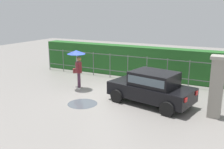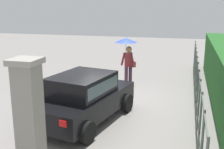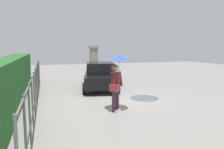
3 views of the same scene
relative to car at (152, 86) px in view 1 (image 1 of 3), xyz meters
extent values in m
plane|color=gray|center=(-2.36, 0.21, -0.80)|extent=(40.00, 40.00, 0.00)
cube|color=black|center=(-0.06, 0.01, -0.22)|extent=(3.96, 2.37, 0.60)
cube|color=black|center=(0.09, -0.02, 0.38)|extent=(2.16, 1.80, 0.60)
cube|color=#4C5B66|center=(0.09, -0.02, 0.40)|extent=(2.01, 1.79, 0.33)
cylinder|color=black|center=(-1.45, -0.55, -0.50)|extent=(0.62, 0.30, 0.60)
cylinder|color=black|center=(-1.11, 1.09, -0.50)|extent=(0.62, 0.30, 0.60)
cylinder|color=black|center=(0.99, -1.07, -0.50)|extent=(0.62, 0.30, 0.60)
cylinder|color=black|center=(1.34, 0.58, -0.50)|extent=(0.62, 0.30, 0.60)
cube|color=red|center=(1.65, -0.91, -0.07)|extent=(0.10, 0.21, 0.16)
cube|color=red|center=(1.88, 0.17, -0.07)|extent=(0.10, 0.21, 0.16)
cylinder|color=#47283D|center=(-4.12, 0.41, -0.37)|extent=(0.15, 0.15, 0.86)
cylinder|color=#47283D|center=(-4.25, 0.56, -0.37)|extent=(0.15, 0.15, 0.86)
cube|color=white|center=(-4.17, 0.37, -0.76)|extent=(0.26, 0.10, 0.08)
cube|color=white|center=(-4.30, 0.53, -0.76)|extent=(0.26, 0.10, 0.08)
cylinder|color=maroon|center=(-4.19, 0.49, 0.35)|extent=(0.34, 0.34, 0.58)
sphere|color=#DBAD89|center=(-4.19, 0.49, 0.78)|extent=(0.22, 0.22, 0.22)
sphere|color=olive|center=(-4.16, 0.50, 0.80)|extent=(0.25, 0.25, 0.25)
cylinder|color=maroon|center=(-4.11, 0.26, 0.37)|extent=(0.21, 0.23, 0.56)
cylinder|color=maroon|center=(-4.39, 0.61, 0.37)|extent=(0.21, 0.23, 0.56)
cylinder|color=#B2B2B7|center=(-4.21, 0.36, 0.69)|extent=(0.02, 0.02, 0.77)
cone|color=blue|center=(-4.21, 0.36, 1.17)|extent=(0.94, 0.94, 0.19)
cube|color=maroon|center=(-4.44, 0.61, 0.11)|extent=(0.37, 0.34, 0.24)
cube|color=gray|center=(2.64, -0.25, 0.35)|extent=(0.48, 0.48, 2.30)
cube|color=#9E998E|center=(2.64, -0.25, 1.56)|extent=(0.60, 0.60, 0.12)
cylinder|color=#59605B|center=(-8.56, 3.30, -0.05)|extent=(0.05, 0.05, 1.50)
cylinder|color=#59605B|center=(-7.37, 3.30, -0.05)|extent=(0.05, 0.05, 1.50)
cylinder|color=#59605B|center=(-6.17, 3.30, -0.05)|extent=(0.05, 0.05, 1.50)
cylinder|color=#59605B|center=(-4.98, 3.30, -0.05)|extent=(0.05, 0.05, 1.50)
cylinder|color=#59605B|center=(-3.79, 3.30, -0.05)|extent=(0.05, 0.05, 1.50)
cylinder|color=#59605B|center=(-2.60, 3.30, -0.05)|extent=(0.05, 0.05, 1.50)
cylinder|color=#59605B|center=(-1.40, 3.30, -0.05)|extent=(0.05, 0.05, 1.50)
cylinder|color=#59605B|center=(-0.21, 3.30, -0.05)|extent=(0.05, 0.05, 1.50)
cylinder|color=#59605B|center=(0.98, 3.30, -0.05)|extent=(0.05, 0.05, 1.50)
cylinder|color=#59605B|center=(2.17, 3.30, -0.05)|extent=(0.05, 0.05, 1.50)
cube|color=#59605B|center=(-2.60, 3.30, 0.62)|extent=(11.92, 0.03, 0.04)
cube|color=#59605B|center=(-2.60, 3.30, -0.35)|extent=(11.92, 0.03, 0.04)
cube|color=#235B23|center=(-2.60, 4.30, 0.15)|extent=(12.92, 0.90, 1.90)
cylinder|color=#4C545B|center=(-2.74, -1.40, -0.80)|extent=(1.34, 1.34, 0.00)
camera|label=1|loc=(3.32, -10.41, 3.24)|focal=41.05mm
camera|label=2|loc=(7.68, 2.90, 2.70)|focal=46.04mm
camera|label=3|loc=(-11.43, 2.90, 1.54)|focal=34.13mm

